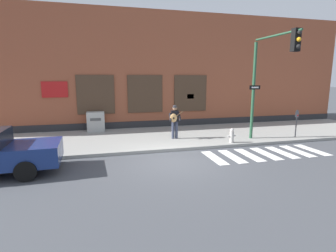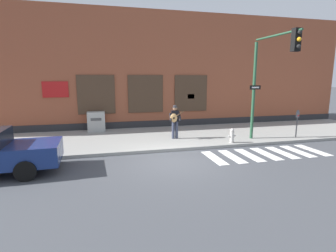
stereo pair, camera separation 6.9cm
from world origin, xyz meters
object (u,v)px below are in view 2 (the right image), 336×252
traffic_light (270,69)px  fire_hydrant (232,136)px  busker (175,120)px  parking_meter (297,119)px  utility_box (96,121)px

traffic_light → fire_hydrant: (-1.45, 0.52, -3.10)m
busker → traffic_light: traffic_light is taller
fire_hydrant → traffic_light: bearing=-19.9°
traffic_light → fire_hydrant: 3.47m
parking_meter → traffic_light: bearing=-161.7°
parking_meter → busker: bearing=168.8°
busker → traffic_light: 5.02m
busker → utility_box: bearing=142.0°
busker → fire_hydrant: busker is taller
busker → parking_meter: (6.26, -1.24, -0.03)m
fire_hydrant → parking_meter: bearing=4.0°
busker → utility_box: (-3.91, 3.06, -0.41)m
traffic_light → utility_box: traffic_light is taller
traffic_light → parking_meter: 3.55m
parking_meter → utility_box: bearing=157.1°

